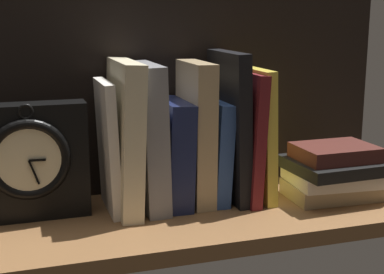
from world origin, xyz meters
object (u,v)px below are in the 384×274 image
at_px(book_tan_shortstories, 196,133).
at_px(book_yellow_seinlanguage, 253,133).
at_px(book_gray_chess, 148,137).
at_px(book_black_skeptic, 229,126).
at_px(book_navy_bierce, 172,153).
at_px(book_white_catcher, 108,147).
at_px(book_cream_twain, 125,136).
at_px(book_blue_modern, 214,151).
at_px(book_stack_side, 335,172).
at_px(book_maroon_dawkins, 242,135).
at_px(framed_clock, 28,161).

distance_m(book_tan_shortstories, book_yellow_seinlanguage, 0.11).
xyz_separation_m(book_gray_chess, book_black_skeptic, (0.14, 0.00, 0.01)).
bearing_deg(book_yellow_seinlanguage, book_navy_bierce, 180.00).
height_order(book_white_catcher, book_black_skeptic, book_black_skeptic).
bearing_deg(book_navy_bierce, book_cream_twain, 180.00).
distance_m(book_white_catcher, book_tan_shortstories, 0.15).
distance_m(book_navy_bierce, book_blue_modern, 0.07).
height_order(book_yellow_seinlanguage, book_stack_side, book_yellow_seinlanguage).
relative_size(book_white_catcher, book_maroon_dawkins, 0.96).
bearing_deg(book_black_skeptic, book_tan_shortstories, 180.00).
relative_size(book_gray_chess, book_tan_shortstories, 1.00).
relative_size(book_cream_twain, book_blue_modern, 1.41).
bearing_deg(framed_clock, book_stack_side, -6.74).
xyz_separation_m(book_white_catcher, book_black_skeptic, (0.21, 0.00, 0.02)).
bearing_deg(book_yellow_seinlanguage, book_black_skeptic, 180.00).
distance_m(book_cream_twain, framed_clock, 0.16).
bearing_deg(book_maroon_dawkins, book_white_catcher, 180.00).
bearing_deg(book_yellow_seinlanguage, book_white_catcher, 180.00).
distance_m(book_maroon_dawkins, book_yellow_seinlanguage, 0.02).
height_order(book_navy_bierce, framed_clock, framed_clock).
xyz_separation_m(book_white_catcher, book_maroon_dawkins, (0.23, 0.00, 0.00)).
bearing_deg(book_navy_bierce, book_black_skeptic, 0.00).
xyz_separation_m(book_gray_chess, book_yellow_seinlanguage, (0.19, 0.00, -0.01)).
bearing_deg(book_black_skeptic, book_gray_chess, 180.00).
height_order(book_navy_bierce, book_maroon_dawkins, book_maroon_dawkins).
bearing_deg(book_cream_twain, book_navy_bierce, 0.00).
bearing_deg(framed_clock, book_black_skeptic, 0.03).
bearing_deg(book_stack_side, book_black_skeptic, 160.98).
relative_size(book_tan_shortstories, book_black_skeptic, 0.94).
height_order(book_white_catcher, book_cream_twain, book_cream_twain).
height_order(book_maroon_dawkins, book_stack_side, book_maroon_dawkins).
bearing_deg(book_stack_side, book_tan_shortstories, 165.62).
bearing_deg(book_gray_chess, book_blue_modern, 0.00).
bearing_deg(book_cream_twain, book_black_skeptic, 0.00).
height_order(book_cream_twain, book_tan_shortstories, book_cream_twain).
bearing_deg(book_yellow_seinlanguage, book_stack_side, -25.04).
height_order(book_blue_modern, book_stack_side, book_blue_modern).
bearing_deg(book_tan_shortstories, book_stack_side, -14.38).
relative_size(book_white_catcher, book_blue_modern, 1.24).
bearing_deg(book_navy_bierce, book_gray_chess, 180.00).
height_order(book_blue_modern, book_maroon_dawkins, book_maroon_dawkins).
bearing_deg(book_white_catcher, book_tan_shortstories, 0.00).
xyz_separation_m(framed_clock, book_stack_side, (0.51, -0.06, -0.05)).
height_order(book_gray_chess, book_stack_side, book_gray_chess).
xyz_separation_m(book_cream_twain, book_yellow_seinlanguage, (0.23, 0.00, -0.01)).
xyz_separation_m(book_navy_bierce, book_stack_side, (0.28, -0.06, -0.04)).
bearing_deg(book_blue_modern, book_tan_shortstories, 180.00).
height_order(book_cream_twain, book_navy_bierce, book_cream_twain).
relative_size(book_navy_bierce, book_blue_modern, 1.02).
bearing_deg(book_yellow_seinlanguage, framed_clock, -179.97).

